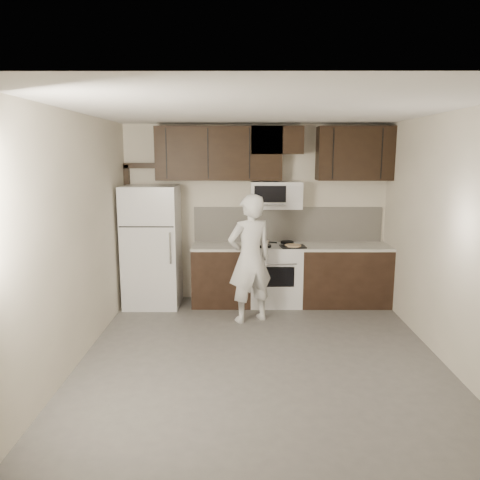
{
  "coord_description": "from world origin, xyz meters",
  "views": [
    {
      "loc": [
        -0.21,
        -4.93,
        2.25
      ],
      "look_at": [
        -0.24,
        0.9,
        1.18
      ],
      "focal_mm": 35.0,
      "sensor_mm": 36.0,
      "label": 1
    }
  ],
  "objects_px": {
    "person": "(250,259)",
    "microwave": "(276,195)",
    "stove": "(276,274)",
    "refrigerator": "(152,246)"
  },
  "relations": [
    {
      "from": "stove",
      "to": "microwave",
      "type": "height_order",
      "value": "microwave"
    },
    {
      "from": "microwave",
      "to": "person",
      "type": "relative_size",
      "value": 0.44
    },
    {
      "from": "microwave",
      "to": "refrigerator",
      "type": "relative_size",
      "value": 0.42
    },
    {
      "from": "stove",
      "to": "microwave",
      "type": "distance_m",
      "value": 1.2
    },
    {
      "from": "microwave",
      "to": "person",
      "type": "bearing_deg",
      "value": -114.98
    },
    {
      "from": "stove",
      "to": "refrigerator",
      "type": "distance_m",
      "value": 1.9
    },
    {
      "from": "refrigerator",
      "to": "microwave",
      "type": "bearing_deg",
      "value": 5.15
    },
    {
      "from": "stove",
      "to": "microwave",
      "type": "xyz_separation_m",
      "value": [
        -0.0,
        0.12,
        1.19
      ]
    },
    {
      "from": "microwave",
      "to": "refrigerator",
      "type": "distance_m",
      "value": 2.0
    },
    {
      "from": "person",
      "to": "microwave",
      "type": "bearing_deg",
      "value": -139.65
    }
  ]
}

